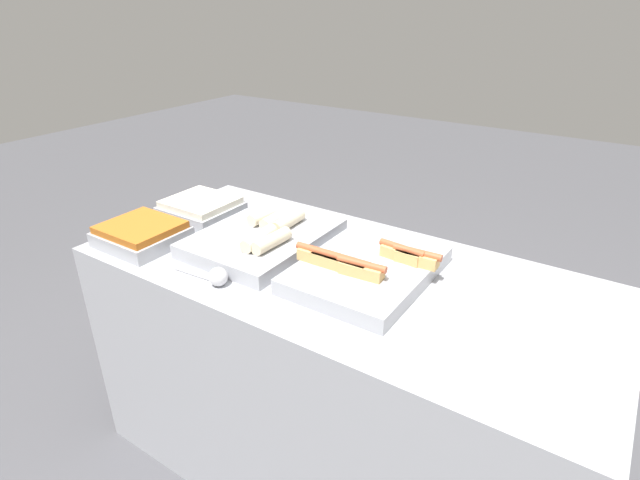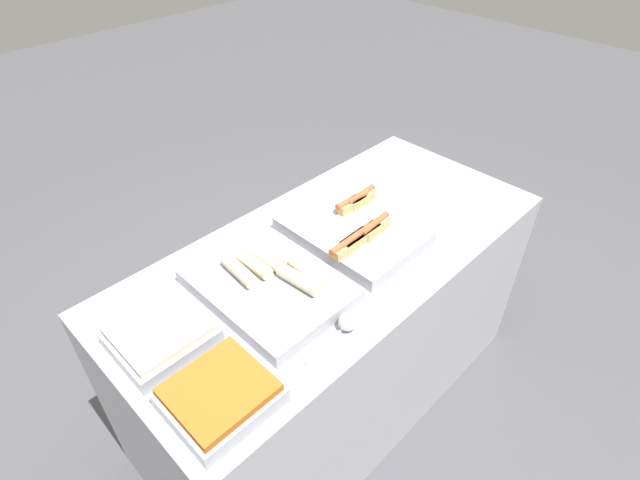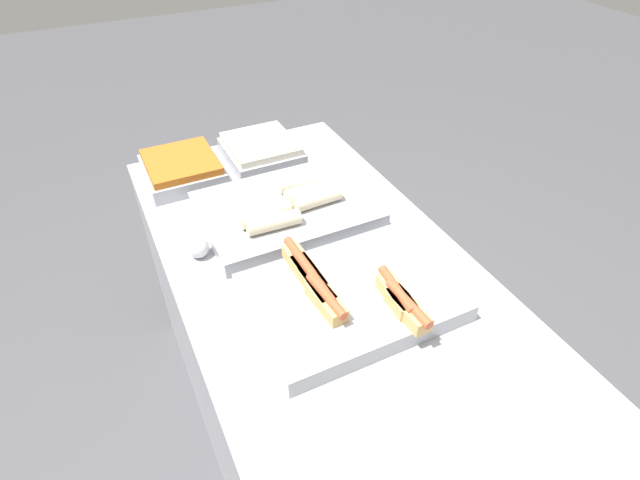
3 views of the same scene
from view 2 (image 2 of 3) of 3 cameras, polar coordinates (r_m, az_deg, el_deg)
The scene contains 7 objects.
ground_plane at distance 2.43m, azimuth 1.23°, elevation -16.73°, with size 12.00×12.00×0.00m, color #4C4C51.
counter at distance 2.09m, azimuth 1.40°, elevation -10.06°, with size 1.67×0.77×0.86m.
tray_hotdogs at distance 1.82m, azimuth 3.90°, elevation 1.20°, with size 0.40×0.48×0.10m.
tray_wraps at distance 1.62m, azimuth -5.80°, elevation -4.94°, with size 0.37×0.50×0.09m.
tray_side_front at distance 1.36m, azimuth -11.35°, elevation -17.03°, with size 0.26×0.24×0.07m.
tray_side_back at distance 1.53m, azimuth -17.70°, elevation -10.32°, with size 0.26×0.24×0.07m.
serving_spoon_near at distance 1.50m, azimuth 2.96°, elevation -9.53°, with size 0.21×0.06×0.06m.
Camera 2 is at (-1.01, -0.93, 2.01)m, focal length 28.00 mm.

